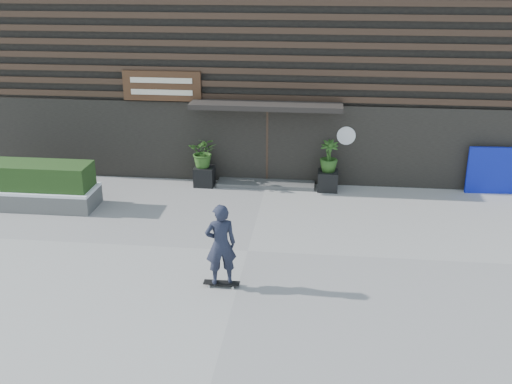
# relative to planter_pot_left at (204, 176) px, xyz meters

# --- Properties ---
(ground) EXTENTS (80.00, 80.00, 0.00)m
(ground) POSITION_rel_planter_pot_left_xyz_m (1.90, -4.40, -0.30)
(ground) COLOR #9B9893
(ground) RESTS_ON ground
(entrance_step) EXTENTS (3.00, 0.80, 0.12)m
(entrance_step) POSITION_rel_planter_pot_left_xyz_m (1.90, 0.20, -0.24)
(entrance_step) COLOR #474745
(entrance_step) RESTS_ON ground
(planter_pot_left) EXTENTS (0.60, 0.60, 0.60)m
(planter_pot_left) POSITION_rel_planter_pot_left_xyz_m (0.00, 0.00, 0.00)
(planter_pot_left) COLOR black
(planter_pot_left) RESTS_ON ground
(bamboo_left) EXTENTS (0.86, 0.75, 0.96)m
(bamboo_left) POSITION_rel_planter_pot_left_xyz_m (0.00, 0.00, 0.78)
(bamboo_left) COLOR #2D591E
(bamboo_left) RESTS_ON planter_pot_left
(planter_pot_right) EXTENTS (0.60, 0.60, 0.60)m
(planter_pot_right) POSITION_rel_planter_pot_left_xyz_m (3.80, 0.00, 0.00)
(planter_pot_right) COLOR black
(planter_pot_right) RESTS_ON ground
(bamboo_right) EXTENTS (0.54, 0.54, 0.96)m
(bamboo_right) POSITION_rel_planter_pot_left_xyz_m (3.80, 0.00, 0.78)
(bamboo_right) COLOR #2D591E
(bamboo_right) RESTS_ON planter_pot_right
(raised_bed) EXTENTS (3.50, 1.20, 0.50)m
(raised_bed) POSITION_rel_planter_pot_left_xyz_m (-4.45, -2.21, -0.05)
(raised_bed) COLOR #50504D
(raised_bed) RESTS_ON ground
(snow_layer) EXTENTS (3.50, 1.20, 0.08)m
(snow_layer) POSITION_rel_planter_pot_left_xyz_m (-4.45, -2.21, 0.24)
(snow_layer) COLOR white
(snow_layer) RESTS_ON raised_bed
(hedge) EXTENTS (3.30, 1.00, 0.70)m
(hedge) POSITION_rel_planter_pot_left_xyz_m (-4.45, -2.21, 0.63)
(hedge) COLOR #1D3914
(hedge) RESTS_ON snow_layer
(blue_tarp) EXTENTS (1.53, 0.21, 1.43)m
(blue_tarp) POSITION_rel_planter_pot_left_xyz_m (8.67, 0.30, 0.41)
(blue_tarp) COLOR #0C17A3
(blue_tarp) RESTS_ON ground
(building) EXTENTS (18.00, 11.00, 8.00)m
(building) POSITION_rel_planter_pot_left_xyz_m (1.90, 5.56, 3.69)
(building) COLOR black
(building) RESTS_ON ground
(skateboarder) EXTENTS (0.78, 0.61, 1.90)m
(skateboarder) POSITION_rel_planter_pot_left_xyz_m (1.55, -6.15, 0.69)
(skateboarder) COLOR black
(skateboarder) RESTS_ON ground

